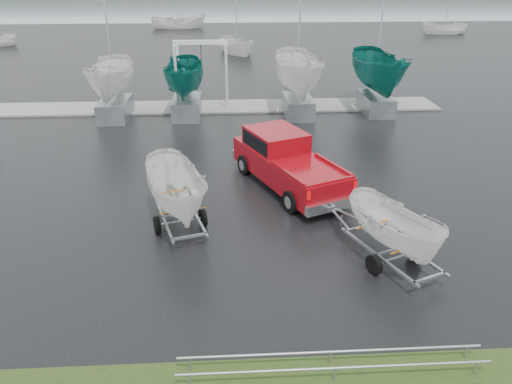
% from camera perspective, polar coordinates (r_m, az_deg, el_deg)
% --- Properties ---
extents(ground_plane, '(120.00, 120.00, 0.00)m').
position_cam_1_polar(ground_plane, '(19.88, -8.16, -0.48)').
color(ground_plane, black).
rests_on(ground_plane, ground).
extents(lake, '(300.00, 300.00, 0.00)m').
position_cam_1_polar(lake, '(118.22, -4.50, 20.82)').
color(lake, gray).
rests_on(lake, ground).
extents(dock, '(30.00, 3.00, 0.12)m').
position_cam_1_polar(dock, '(32.07, -6.51, 9.63)').
color(dock, gray).
rests_on(dock, ground).
extents(pickup_truck, '(4.43, 6.67, 2.11)m').
position_cam_1_polar(pickup_truck, '(20.39, 3.30, 3.77)').
color(pickup_truck, maroon).
rests_on(pickup_truck, ground).
extents(trailer_hitched, '(2.48, 3.78, 4.35)m').
position_cam_1_polar(trailer_hitched, '(14.91, 16.04, -0.15)').
color(trailer_hitched, gray).
rests_on(trailer_hitched, ground).
extents(trailer_parked, '(2.22, 3.79, 5.23)m').
position_cam_1_polar(trailer_parked, '(16.54, -9.33, 4.72)').
color(trailer_parked, gray).
rests_on(trailer_parked, ground).
extents(boat_hoist, '(3.30, 2.18, 4.12)m').
position_cam_1_polar(boat_hoist, '(31.47, -6.24, 14.24)').
color(boat_hoist, silver).
rests_on(boat_hoist, ground).
extents(keelboat_0, '(2.30, 3.20, 10.46)m').
position_cam_1_polar(keelboat_0, '(30.03, -16.48, 14.77)').
color(keelboat_0, gray).
rests_on(keelboat_0, ground).
extents(keelboat_1, '(2.22, 3.20, 7.01)m').
position_cam_1_polar(keelboat_1, '(29.62, -8.24, 15.10)').
color(keelboat_1, gray).
rests_on(keelboat_1, ground).
extents(keelboat_2, '(2.62, 3.20, 10.79)m').
position_cam_1_polar(keelboat_2, '(29.52, 5.07, 16.53)').
color(keelboat_2, gray).
rests_on(keelboat_2, ground).
extents(keelboat_3, '(2.60, 3.20, 10.77)m').
position_cam_1_polar(keelboat_3, '(30.86, 14.21, 16.21)').
color(keelboat_3, gray).
rests_on(keelboat_3, ground).
extents(mast_rack_2, '(7.00, 0.56, 0.06)m').
position_cam_1_polar(mast_rack_2, '(11.89, 8.80, -18.43)').
color(mast_rack_2, gray).
rests_on(mast_rack_2, ground).
extents(moored_boat_1, '(3.12, 3.06, 11.69)m').
position_cam_1_polar(moored_boat_1, '(72.46, -8.80, 18.02)').
color(moored_boat_1, silver).
rests_on(moored_boat_1, ground).
extents(moored_boat_2, '(3.20, 3.24, 11.31)m').
position_cam_1_polar(moored_boat_2, '(51.81, -2.19, 15.58)').
color(moored_boat_2, silver).
rests_on(moored_boat_2, ground).
extents(moored_boat_3, '(2.38, 2.33, 10.97)m').
position_cam_1_polar(moored_boat_3, '(70.00, 20.65, 16.55)').
color(moored_boat_3, silver).
rests_on(moored_boat_3, ground).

